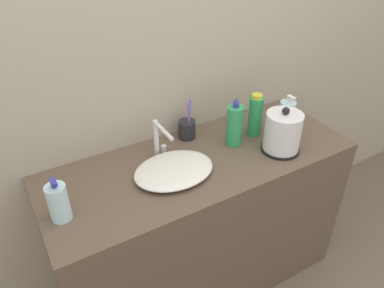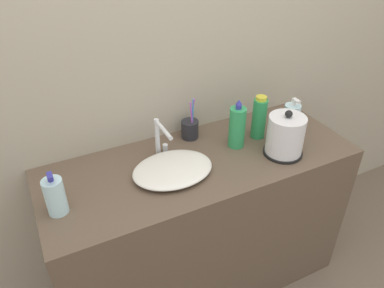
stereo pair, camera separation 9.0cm
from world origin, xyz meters
name	(u,v)px [view 1 (the left image)]	position (x,y,z in m)	size (l,w,h in m)	color
wall_back	(167,34)	(0.00, 0.56, 1.30)	(6.00, 0.04, 2.60)	#ADA38E
vanity_counter	(200,225)	(0.00, 0.27, 0.41)	(1.42, 0.54, 0.81)	brown
sink_basin	(174,170)	(-0.15, 0.24, 0.84)	(0.35, 0.27, 0.05)	silver
faucet	(160,138)	(-0.15, 0.38, 0.92)	(0.06, 0.17, 0.18)	silver
electric_kettle	(282,133)	(0.36, 0.15, 0.90)	(0.18, 0.18, 0.22)	black
toothbrush_cup	(187,129)	(0.04, 0.47, 0.86)	(0.08, 0.08, 0.21)	#232328
lotion_bottle	(58,202)	(-0.63, 0.22, 0.89)	(0.07, 0.07, 0.18)	silver
shampoo_bottle	(235,125)	(0.20, 0.31, 0.91)	(0.08, 0.08, 0.24)	#2D9956
mouthwash_bottle	(286,118)	(0.47, 0.26, 0.90)	(0.08, 0.08, 0.21)	silver
hand_cream_bottle	(255,116)	(0.34, 0.33, 0.92)	(0.07, 0.07, 0.22)	#2D9956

